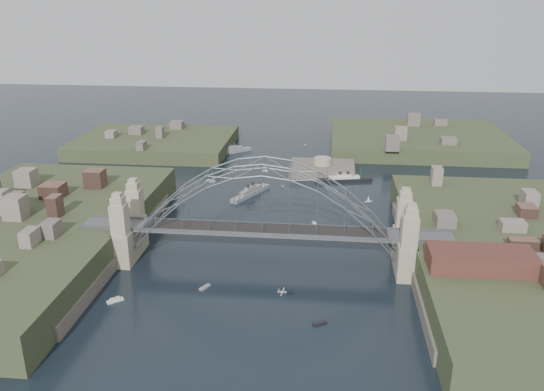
{
  "coord_description": "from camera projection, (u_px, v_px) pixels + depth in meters",
  "views": [
    {
      "loc": [
        13.95,
        -114.19,
        58.42
      ],
      "look_at": [
        0.0,
        18.0,
        10.0
      ],
      "focal_mm": 36.63,
      "sensor_mm": 36.0,
      "label": 1
    }
  ],
  "objects": [
    {
      "name": "ground",
      "position": [
        264.0,
        263.0,
        128.07
      ],
      "size": [
        500.0,
        500.0,
        0.0
      ],
      "primitive_type": "plane",
      "color": "black",
      "rests_on": "ground"
    },
    {
      "name": "bridge",
      "position": [
        264.0,
        213.0,
        123.85
      ],
      "size": [
        84.0,
        13.8,
        24.6
      ],
      "color": "#525255",
      "rests_on": "ground"
    },
    {
      "name": "shore_west",
      "position": [
        27.0,
        244.0,
        133.05
      ],
      "size": [
        50.5,
        90.0,
        12.0
      ],
      "color": "#384225",
      "rests_on": "ground"
    },
    {
      "name": "shore_east",
      "position": [
        523.0,
        267.0,
        121.74
      ],
      "size": [
        50.5,
        90.0,
        12.0
      ],
      "color": "#384225",
      "rests_on": "ground"
    },
    {
      "name": "headland_nw",
      "position": [
        156.0,
        147.0,
        222.09
      ],
      "size": [
        60.0,
        45.0,
        9.0
      ],
      "primitive_type": "cube",
      "color": "#384225",
      "rests_on": "ground"
    },
    {
      "name": "headland_ne",
      "position": [
        418.0,
        144.0,
        225.67
      ],
      "size": [
        70.0,
        55.0,
        9.5
      ],
      "primitive_type": "cube",
      "color": "#384225",
      "rests_on": "ground"
    },
    {
      "name": "fort_island",
      "position": [
        322.0,
        174.0,
        192.41
      ],
      "size": [
        22.0,
        16.0,
        9.4
      ],
      "color": "#5F574C",
      "rests_on": "ground"
    },
    {
      "name": "wharf_shed",
      "position": [
        481.0,
        260.0,
        107.23
      ],
      "size": [
        20.0,
        8.0,
        4.0
      ],
      "primitive_type": "cube",
      "color": "#592D26",
      "rests_on": "shore_east"
    },
    {
      "name": "finger_pier",
      "position": [
        464.0,
        341.0,
        97.82
      ],
      "size": [
        4.0,
        22.0,
        1.4
      ],
      "primitive_type": "cube",
      "color": "#525255",
      "rests_on": "ground"
    },
    {
      "name": "naval_cruiser_near",
      "position": [
        250.0,
        193.0,
        170.64
      ],
      "size": [
        10.26,
        17.07,
        5.38
      ],
      "color": "gray",
      "rests_on": "ground"
    },
    {
      "name": "naval_cruiser_far",
      "position": [
        232.0,
        151.0,
        216.0
      ],
      "size": [
        14.01,
        11.99,
        5.48
      ],
      "color": "gray",
      "rests_on": "ground"
    },
    {
      "name": "ocean_liner",
      "position": [
        344.0,
        179.0,
        183.25
      ],
      "size": [
        18.91,
        6.55,
        4.61
      ],
      "color": "black",
      "rests_on": "ground"
    },
    {
      "name": "aeroplane",
      "position": [
        282.0,
        292.0,
        105.99
      ],
      "size": [
        1.72,
        3.17,
        0.46
      ],
      "color": "#9EA0A5"
    },
    {
      "name": "small_boat_a",
      "position": [
        216.0,
        227.0,
        145.6
      ],
      "size": [
        2.71,
        1.68,
        2.38
      ],
      "color": "white",
      "rests_on": "ground"
    },
    {
      "name": "small_boat_b",
      "position": [
        314.0,
        223.0,
        149.34
      ],
      "size": [
        1.44,
        1.92,
        1.43
      ],
      "color": "white",
      "rests_on": "ground"
    },
    {
      "name": "small_boat_c",
      "position": [
        205.0,
        287.0,
        116.97
      ],
      "size": [
        2.21,
        2.96,
        0.45
      ],
      "color": "white",
      "rests_on": "ground"
    },
    {
      "name": "small_boat_d",
      "position": [
        368.0,
        200.0,
        164.81
      ],
      "size": [
        2.6,
        1.78,
        2.38
      ],
      "color": "white",
      "rests_on": "ground"
    },
    {
      "name": "small_boat_e",
      "position": [
        211.0,
        181.0,
        182.78
      ],
      "size": [
        3.91,
        2.0,
        1.43
      ],
      "color": "white",
      "rests_on": "ground"
    },
    {
      "name": "small_boat_f",
      "position": [
        283.0,
        186.0,
        178.43
      ],
      "size": [
        1.07,
        1.44,
        0.45
      ],
      "color": "white",
      "rests_on": "ground"
    },
    {
      "name": "small_boat_g",
      "position": [
        320.0,
        323.0,
        104.17
      ],
      "size": [
        2.76,
        2.16,
        0.45
      ],
      "color": "white",
      "rests_on": "ground"
    },
    {
      "name": "small_boat_h",
      "position": [
        265.0,
        171.0,
        193.27
      ],
      "size": [
        2.25,
        0.97,
        1.43
      ],
      "color": "white",
      "rests_on": "ground"
    },
    {
      "name": "small_boat_i",
      "position": [
        411.0,
        243.0,
        137.67
      ],
      "size": [
        1.74,
        2.88,
        0.45
      ],
      "color": "white",
      "rests_on": "ground"
    },
    {
      "name": "small_boat_j",
      "position": [
        115.0,
        300.0,
        111.82
      ],
      "size": [
        3.25,
        2.97,
        1.43
      ],
      "color": "white",
      "rests_on": "ground"
    },
    {
      "name": "small_boat_k",
      "position": [
        305.0,
        145.0,
        226.46
      ],
      "size": [
        1.56,
        1.86,
        0.45
      ],
      "color": "white",
      "rests_on": "ground"
    }
  ]
}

